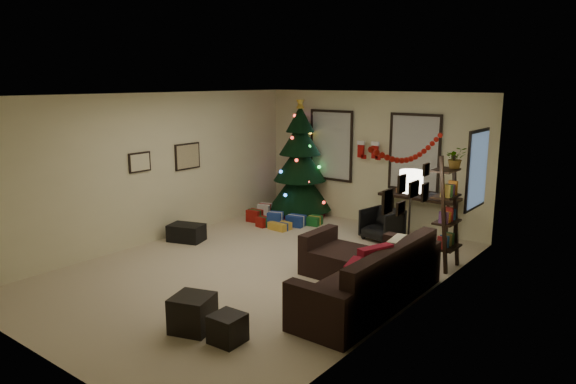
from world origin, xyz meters
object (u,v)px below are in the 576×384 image
object	(u,v)px
desk	(419,200)
bookshelf	(448,214)
christmas_tree	(300,166)
desk_chair	(382,224)
sofa	(364,277)

from	to	relation	value
desk	bookshelf	size ratio (longest dim) A/B	0.81
christmas_tree	desk	xyz separation A→B (m)	(2.76, 0.05, -0.38)
bookshelf	desk_chair	bearing A→B (deg)	153.60
christmas_tree	desk_chair	world-z (taller)	christmas_tree
christmas_tree	sofa	bearing A→B (deg)	-42.50
bookshelf	christmas_tree	bearing A→B (deg)	160.68
desk_chair	christmas_tree	bearing A→B (deg)	175.99
bookshelf	desk	bearing A→B (deg)	128.13
christmas_tree	bookshelf	world-z (taller)	christmas_tree
christmas_tree	bookshelf	size ratio (longest dim) A/B	1.43
desk	desk_chair	size ratio (longest dim) A/B	2.49
christmas_tree	sofa	xyz separation A→B (m)	(3.41, -3.12, -0.80)
christmas_tree	desk	bearing A→B (deg)	1.07
desk	bookshelf	world-z (taller)	bookshelf
desk	desk_chair	xyz separation A→B (m)	(-0.42, -0.65, -0.40)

